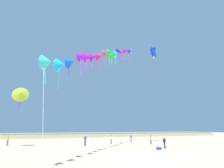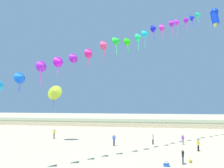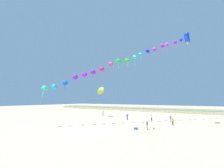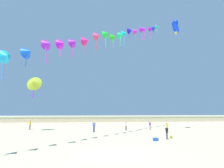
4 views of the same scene
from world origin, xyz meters
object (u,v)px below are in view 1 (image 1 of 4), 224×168
object	(u,v)px
person_near_left	(151,139)
beach_ball	(165,147)
person_near_right	(131,138)
person_mid_center	(85,140)
large_kite_mid_trail	(20,93)
person_far_right	(111,139)
person_far_left	(8,139)
beach_cooler	(159,148)
large_kite_low_lead	(153,52)
person_far_center	(164,142)

from	to	relation	value
person_near_left	beach_ball	world-z (taller)	person_near_left
person_near_left	beach_ball	size ratio (longest dim) A/B	4.26
person_near_right	person_mid_center	distance (m)	10.38
large_kite_mid_trail	person_far_right	bearing A→B (deg)	2.28
person_near_left	person_far_left	bearing A→B (deg)	163.40
person_far_right	large_kite_mid_trail	size ratio (longest dim) A/B	0.40
person_near_right	beach_cooler	distance (m)	13.10
large_kite_low_lead	beach_ball	size ratio (longest dim) A/B	7.73
large_kite_low_lead	beach_cooler	size ratio (longest dim) A/B	4.85
person_near_right	large_kite_low_lead	size ratio (longest dim) A/B	0.53
person_far_right	large_kite_low_lead	bearing A→B (deg)	-11.23
person_near_right	large_kite_low_lead	xyz separation A→B (m)	(4.57, -2.18, 17.70)
person_far_center	large_kite_low_lead	xyz separation A→B (m)	(5.93, 9.55, 17.68)
person_far_center	large_kite_low_lead	bearing A→B (deg)	58.16
person_near_right	person_far_left	xyz separation A→B (m)	(-21.50, 2.26, 0.14)
person_near_right	person_mid_center	world-z (taller)	person_mid_center
person_mid_center	beach_ball	xyz separation A→B (m)	(9.54, -8.17, -0.79)
large_kite_mid_trail	beach_cooler	xyz separation A→B (m)	(17.20, -11.69, -7.88)
person_far_left	person_near_right	bearing A→B (deg)	-6.01
beach_cooler	person_far_right	bearing A→B (deg)	96.25
person_near_left	person_mid_center	xyz separation A→B (m)	(-11.44, 1.90, 0.08)
person_far_left	large_kite_mid_trail	xyz separation A→B (m)	(1.22, -3.29, 7.09)
large_kite_low_lead	person_far_left	bearing A→B (deg)	170.33
person_far_left	person_far_center	distance (m)	24.52
person_far_right	person_near_left	bearing A→B (deg)	-35.59
person_mid_center	large_kite_low_lead	distance (m)	22.88
person_near_left	person_far_right	size ratio (longest dim) A/B	1.01
person_far_left	person_near_left	bearing A→B (deg)	-16.60
person_near_left	beach_cooler	xyz separation A→B (m)	(-4.47, -8.16, -0.68)
person_mid_center	person_far_center	world-z (taller)	person_mid_center
large_kite_low_lead	beach_cooler	distance (m)	22.50
person_mid_center	person_far_center	xyz separation A→B (m)	(8.68, -9.07, -0.08)
large_kite_low_lead	person_mid_center	bearing A→B (deg)	-178.10
person_near_left	person_far_left	size ratio (longest dim) A/B	0.88
large_kite_low_lead	large_kite_mid_trail	world-z (taller)	large_kite_low_lead
person_far_left	person_far_right	world-z (taller)	person_far_left
person_near_right	person_far_right	xyz separation A→B (m)	(-4.43, -0.39, 0.02)
person_near_left	beach_cooler	bearing A→B (deg)	-118.75
beach_cooler	person_far_left	bearing A→B (deg)	140.88
beach_ball	large_kite_mid_trail	bearing A→B (deg)	153.61
large_kite_mid_trail	beach_cooler	distance (m)	22.24
person_near_right	large_kite_mid_trail	bearing A→B (deg)	-177.11
person_near_right	person_mid_center	xyz separation A→B (m)	(-10.04, -2.66, 0.10)
large_kite_low_lead	beach_ball	world-z (taller)	large_kite_low_lead
person_far_left	beach_ball	world-z (taller)	person_far_left
person_near_left	person_far_center	xyz separation A→B (m)	(-2.76, -7.17, -0.00)
person_mid_center	beach_ball	size ratio (longest dim) A/B	4.62
person_near_left	beach_ball	bearing A→B (deg)	-106.82
person_far_center	beach_ball	size ratio (longest dim) A/B	4.25
person_far_left	large_kite_mid_trail	world-z (taller)	large_kite_mid_trail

